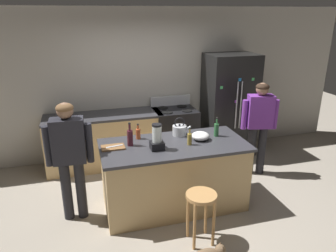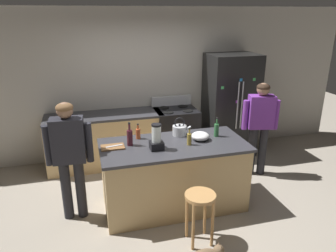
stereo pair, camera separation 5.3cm
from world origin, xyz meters
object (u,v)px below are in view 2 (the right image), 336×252
object	(u,v)px
bar_stool	(200,205)
stove_range	(175,133)
person_by_sink_right	(260,121)
bottle_vinegar	(189,139)
kitchen_island	(174,175)
refrigerator	(230,105)
blender_appliance	(156,139)
person_by_island_left	(69,151)
cutting_board	(113,147)
bottle_cooking_sauce	(138,133)
bottle_olive_oil	(216,130)
mixing_bowl	(200,136)
bottle_wine	(130,137)
tea_kettle	(180,130)
chef_knife	(114,146)

from	to	relation	value
bar_stool	stove_range	bearing A→B (deg)	80.39
person_by_sink_right	bottle_vinegar	xyz separation A→B (m)	(-1.42, -0.63, 0.08)
kitchen_island	refrigerator	size ratio (longest dim) A/B	1.03
blender_appliance	person_by_island_left	bearing A→B (deg)	170.27
person_by_island_left	cutting_board	world-z (taller)	person_by_island_left
person_by_sink_right	bottle_cooking_sauce	world-z (taller)	person_by_sink_right
bottle_olive_oil	mixing_bowl	bearing A→B (deg)	-165.35
bottle_wine	refrigerator	bearing A→B (deg)	33.42
person_by_sink_right	bar_stool	xyz separation A→B (m)	(-1.53, -1.37, -0.44)
kitchen_island	blender_appliance	size ratio (longest dim) A/B	5.80
bar_stool	tea_kettle	size ratio (longest dim) A/B	2.35
blender_appliance	cutting_board	world-z (taller)	blender_appliance
cutting_board	chef_knife	size ratio (longest dim) A/B	1.36
kitchen_island	mixing_bowl	xyz separation A→B (m)	(0.39, 0.04, 0.52)
stove_range	cutting_board	xyz separation A→B (m)	(-1.28, -1.44, 0.47)
stove_range	blender_appliance	bearing A→B (deg)	-114.35
bar_stool	bottle_wine	bearing A→B (deg)	124.87
person_by_sink_right	bottle_cooking_sauce	bearing A→B (deg)	-173.41
person_by_island_left	stove_range	bearing A→B (deg)	38.40
refrigerator	mixing_bowl	distance (m)	1.85
bottle_wine	bottle_vinegar	bearing A→B (deg)	-14.05
person_by_island_left	chef_knife	distance (m)	0.56
stove_range	mixing_bowl	xyz separation A→B (m)	(-0.08, -1.48, 0.52)
stove_range	bar_stool	distance (m)	2.38
bar_stool	kitchen_island	bearing A→B (deg)	95.41
blender_appliance	tea_kettle	world-z (taller)	blender_appliance
bar_stool	blender_appliance	bearing A→B (deg)	115.15
refrigerator	blender_appliance	xyz separation A→B (m)	(-1.80, -1.60, 0.14)
bottle_olive_oil	chef_knife	size ratio (longest dim) A/B	1.25
mixing_bowl	bottle_olive_oil	bearing A→B (deg)	14.65
person_by_sink_right	blender_appliance	distance (m)	1.98
person_by_sink_right	bar_stool	world-z (taller)	person_by_sink_right
person_by_island_left	bottle_cooking_sauce	distance (m)	0.95
refrigerator	person_by_island_left	xyz separation A→B (m)	(-2.88, -1.42, 0.01)
person_by_island_left	mixing_bowl	world-z (taller)	person_by_island_left
chef_knife	mixing_bowl	bearing A→B (deg)	-12.62
bar_stool	mixing_bowl	size ratio (longest dim) A/B	2.61
person_by_sink_right	tea_kettle	world-z (taller)	person_by_sink_right
bottle_olive_oil	tea_kettle	size ratio (longest dim) A/B	1.00
person_by_island_left	bottle_vinegar	distance (m)	1.54
refrigerator	bottle_vinegar	size ratio (longest dim) A/B	8.05
kitchen_island	blender_appliance	bearing A→B (deg)	-158.59
kitchen_island	cutting_board	distance (m)	0.94
bottle_olive_oil	cutting_board	distance (m)	1.46
person_by_island_left	bottle_cooking_sauce	size ratio (longest dim) A/B	7.37
kitchen_island	blender_appliance	xyz separation A→B (m)	(-0.26, -0.10, 0.61)
person_by_sink_right	mixing_bowl	size ratio (longest dim) A/B	6.32
kitchen_island	cutting_board	world-z (taller)	cutting_board
mixing_bowl	refrigerator	bearing A→B (deg)	51.81
bottle_vinegar	person_by_sink_right	bearing A→B (deg)	23.85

